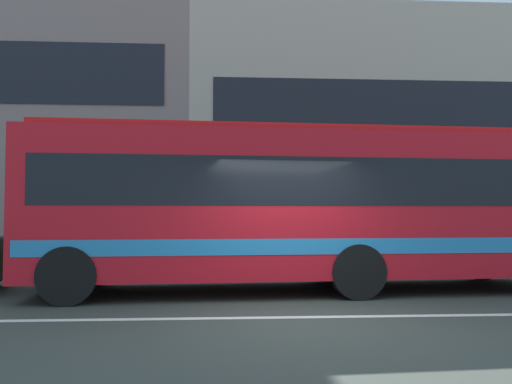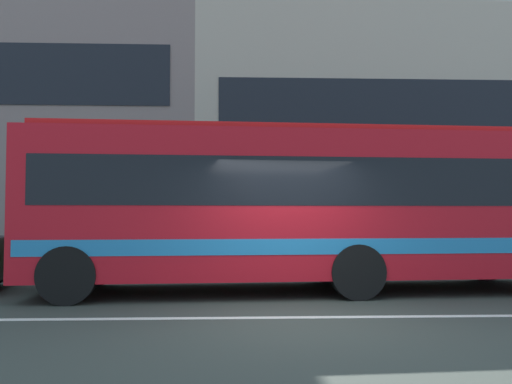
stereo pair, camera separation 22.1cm
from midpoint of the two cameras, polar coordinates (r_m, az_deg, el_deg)
ground_plane at (r=7.88m, az=4.37°, el=-13.72°), size 160.00×160.00×0.00m
lane_centre_line at (r=7.88m, az=4.37°, el=-13.69°), size 60.00×0.16×0.01m
hedge_row_far at (r=14.42m, az=-5.68°, el=-6.99°), size 15.32×1.10×0.82m
apartment_block_right at (r=25.84m, az=19.19°, el=5.29°), size 22.78×8.43×9.97m
transit_bus at (r=10.44m, az=5.12°, el=-1.23°), size 10.95×3.21×3.20m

